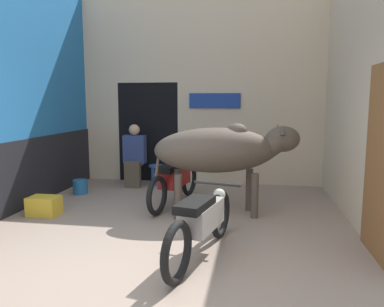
% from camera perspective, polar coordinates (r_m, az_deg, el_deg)
% --- Properties ---
extents(ground_plane, '(30.00, 30.00, 0.00)m').
position_cam_1_polar(ground_plane, '(4.00, -7.87, -17.17)').
color(ground_plane, gray).
extents(wall_left_shopfront, '(0.25, 4.15, 3.91)m').
position_cam_1_polar(wall_left_shopfront, '(6.61, -24.42, 9.01)').
color(wall_left_shopfront, '#236BAD').
rests_on(wall_left_shopfront, ground_plane).
extents(wall_back_with_doorway, '(4.93, 0.93, 3.91)m').
position_cam_1_polar(wall_back_with_doorway, '(7.98, -1.35, 7.55)').
color(wall_back_with_doorway, beige).
rests_on(wall_back_with_doorway, ground_plane).
extents(wall_right_with_door, '(0.22, 4.15, 3.91)m').
position_cam_1_polar(wall_right_with_door, '(5.67, 24.61, 9.61)').
color(wall_right_with_door, beige).
rests_on(wall_right_with_door, ground_plane).
extents(cow, '(2.21, 1.07, 1.37)m').
position_cam_1_polar(cow, '(5.52, 4.62, 0.50)').
color(cow, '#4C4238').
rests_on(cow, ground_plane).
extents(motorcycle_near, '(0.65, 1.88, 0.73)m').
position_cam_1_polar(motorcycle_near, '(4.11, 1.50, -10.17)').
color(motorcycle_near, black).
rests_on(motorcycle_near, ground_plane).
extents(motorcycle_far, '(0.62, 1.86, 0.73)m').
position_cam_1_polar(motorcycle_far, '(6.15, -2.67, -4.05)').
color(motorcycle_far, black).
rests_on(motorcycle_far, ground_plane).
extents(shopkeeper_seated, '(0.43, 0.34, 1.24)m').
position_cam_1_polar(shopkeeper_seated, '(7.49, -8.81, -0.13)').
color(shopkeeper_seated, brown).
rests_on(shopkeeper_seated, ground_plane).
extents(plastic_stool, '(0.29, 0.29, 0.42)m').
position_cam_1_polar(plastic_stool, '(7.59, -5.46, -3.19)').
color(plastic_stool, '#2856B2').
rests_on(plastic_stool, ground_plane).
extents(crate, '(0.44, 0.32, 0.28)m').
position_cam_1_polar(crate, '(6.06, -21.61, -7.43)').
color(crate, gold).
rests_on(crate, ground_plane).
extents(bucket, '(0.26, 0.26, 0.26)m').
position_cam_1_polar(bucket, '(7.20, -16.66, -4.88)').
color(bucket, '#23669E').
rests_on(bucket, ground_plane).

